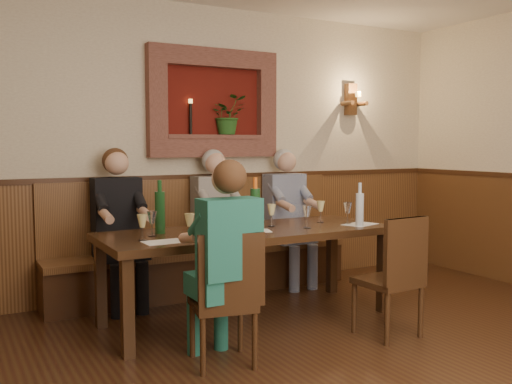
# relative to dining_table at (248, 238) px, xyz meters

# --- Properties ---
(room_shell) EXTENTS (6.04, 6.04, 2.82)m
(room_shell) POSITION_rel_dining_table_xyz_m (0.00, -1.85, 1.21)
(room_shell) COLOR #C5B495
(room_shell) RESTS_ON ground
(wainscoting) EXTENTS (6.02, 6.02, 1.15)m
(wainscoting) POSITION_rel_dining_table_xyz_m (0.00, -1.85, -0.09)
(wainscoting) COLOR #4C2C15
(wainscoting) RESTS_ON ground
(wall_niche) EXTENTS (1.36, 0.30, 1.06)m
(wall_niche) POSITION_rel_dining_table_xyz_m (0.24, 1.09, 1.13)
(wall_niche) COLOR #57120C
(wall_niche) RESTS_ON ground
(wall_sconce) EXTENTS (0.25, 0.20, 0.35)m
(wall_sconce) POSITION_rel_dining_table_xyz_m (1.90, 1.08, 1.27)
(wall_sconce) COLOR #4C2C15
(wall_sconce) RESTS_ON ground
(dining_table) EXTENTS (2.40, 0.90, 0.75)m
(dining_table) POSITION_rel_dining_table_xyz_m (0.00, 0.00, 0.00)
(dining_table) COLOR black
(dining_table) RESTS_ON ground
(bench) EXTENTS (3.00, 0.45, 1.11)m
(bench) POSITION_rel_dining_table_xyz_m (0.00, 0.94, -0.35)
(bench) COLOR #381E0F
(bench) RESTS_ON ground
(chair_near_left) EXTENTS (0.47, 0.47, 0.89)m
(chair_near_left) POSITION_rel_dining_table_xyz_m (-0.60, -0.78, -0.42)
(chair_near_left) COLOR black
(chair_near_left) RESTS_ON ground
(chair_near_right) EXTENTS (0.43, 0.43, 0.92)m
(chair_near_right) POSITION_rel_dining_table_xyz_m (0.74, -0.87, -0.41)
(chair_near_right) COLOR black
(chair_near_right) RESTS_ON ground
(person_bench_left) EXTENTS (0.41, 0.51, 1.41)m
(person_bench_left) POSITION_rel_dining_table_xyz_m (-0.83, 0.84, -0.09)
(person_bench_left) COLOR black
(person_bench_left) RESTS_ON ground
(person_bench_mid) EXTENTS (0.41, 0.50, 1.40)m
(person_bench_mid) POSITION_rel_dining_table_xyz_m (0.12, 0.84, -0.10)
(person_bench_mid) COLOR #56514E
(person_bench_mid) RESTS_ON ground
(person_bench_right) EXTENTS (0.41, 0.50, 1.40)m
(person_bench_right) POSITION_rel_dining_table_xyz_m (0.92, 0.84, -0.10)
(person_bench_right) COLOR navy
(person_bench_right) RESTS_ON ground
(person_chair_front) EXTENTS (0.39, 0.48, 1.35)m
(person_chair_front) POSITION_rel_dining_table_xyz_m (-0.60, -0.78, -0.12)
(person_chair_front) COLOR #185356
(person_chair_front) RESTS_ON ground
(spittoon_bucket) EXTENTS (0.27, 0.27, 0.27)m
(spittoon_bucket) POSITION_rel_dining_table_xyz_m (-0.27, -0.15, 0.21)
(spittoon_bucket) COLOR red
(spittoon_bucket) RESTS_ON dining_table
(wine_bottle_green_a) EXTENTS (0.09, 0.09, 0.43)m
(wine_bottle_green_a) POSITION_rel_dining_table_xyz_m (0.01, -0.11, 0.26)
(wine_bottle_green_a) COLOR #19471E
(wine_bottle_green_a) RESTS_ON dining_table
(wine_bottle_green_b) EXTENTS (0.09, 0.09, 0.42)m
(wine_bottle_green_b) POSITION_rel_dining_table_xyz_m (-0.70, 0.15, 0.25)
(wine_bottle_green_b) COLOR #19471E
(wine_bottle_green_b) RESTS_ON dining_table
(water_bottle) EXTENTS (0.07, 0.07, 0.37)m
(water_bottle) POSITION_rel_dining_table_xyz_m (0.91, -0.30, 0.23)
(water_bottle) COLOR silver
(water_bottle) RESTS_ON dining_table
(tasting_sheet_a) EXTENTS (0.29, 0.21, 0.00)m
(tasting_sheet_a) POSITION_rel_dining_table_xyz_m (-0.81, -0.24, 0.08)
(tasting_sheet_a) COLOR white
(tasting_sheet_a) RESTS_ON dining_table
(tasting_sheet_b) EXTENTS (0.30, 0.25, 0.00)m
(tasting_sheet_b) POSITION_rel_dining_table_xyz_m (0.00, -0.10, 0.08)
(tasting_sheet_b) COLOR white
(tasting_sheet_b) RESTS_ON dining_table
(tasting_sheet_c) EXTENTS (0.34, 0.29, 0.00)m
(tasting_sheet_c) POSITION_rel_dining_table_xyz_m (0.99, -0.21, 0.08)
(tasting_sheet_c) COLOR white
(tasting_sheet_c) RESTS_ON dining_table
(tasting_sheet_d) EXTENTS (0.29, 0.24, 0.00)m
(tasting_sheet_d) POSITION_rel_dining_table_xyz_m (-0.20, -0.28, 0.08)
(tasting_sheet_d) COLOR white
(tasting_sheet_d) RESTS_ON dining_table
(wine_glass_0) EXTENTS (0.08, 0.08, 0.19)m
(wine_glass_0) POSITION_rel_dining_table_xyz_m (0.77, 0.08, 0.17)
(wine_glass_0) COLOR #E7D88A
(wine_glass_0) RESTS_ON dining_table
(wine_glass_1) EXTENTS (0.08, 0.08, 0.19)m
(wine_glass_1) POSITION_rel_dining_table_xyz_m (-0.30, 0.09, 0.17)
(wine_glass_1) COLOR white
(wine_glass_1) RESTS_ON dining_table
(wine_glass_2) EXTENTS (0.08, 0.08, 0.19)m
(wine_glass_2) POSITION_rel_dining_table_xyz_m (0.25, 0.06, 0.17)
(wine_glass_2) COLOR #E7D88A
(wine_glass_2) RESTS_ON dining_table
(wine_glass_3) EXTENTS (0.08, 0.08, 0.19)m
(wine_glass_3) POSITION_rel_dining_table_xyz_m (0.46, -0.17, 0.17)
(wine_glass_3) COLOR white
(wine_glass_3) RESTS_ON dining_table
(wine_glass_4) EXTENTS (0.08, 0.08, 0.19)m
(wine_glass_4) POSITION_rel_dining_table_xyz_m (-0.27, -0.27, 0.17)
(wine_glass_4) COLOR #E7D88A
(wine_glass_4) RESTS_ON dining_table
(wine_glass_5) EXTENTS (0.08, 0.08, 0.19)m
(wine_glass_5) POSITION_rel_dining_table_xyz_m (-0.92, -0.10, 0.17)
(wine_glass_5) COLOR #E7D88A
(wine_glass_5) RESTS_ON dining_table
(wine_glass_6) EXTENTS (0.08, 0.08, 0.19)m
(wine_glass_6) POSITION_rel_dining_table_xyz_m (-0.02, -0.21, 0.17)
(wine_glass_6) COLOR #E7D88A
(wine_glass_6) RESTS_ON dining_table
(wine_glass_7) EXTENTS (0.08, 0.08, 0.19)m
(wine_glass_7) POSITION_rel_dining_table_xyz_m (-0.60, -0.22, 0.17)
(wine_glass_7) COLOR #E7D88A
(wine_glass_7) RESTS_ON dining_table
(wine_glass_8) EXTENTS (0.08, 0.08, 0.19)m
(wine_glass_8) POSITION_rel_dining_table_xyz_m (0.91, -0.14, 0.17)
(wine_glass_8) COLOR white
(wine_glass_8) RESTS_ON dining_table
(wine_glass_9) EXTENTS (0.08, 0.08, 0.19)m
(wine_glass_9) POSITION_rel_dining_table_xyz_m (-0.80, 0.05, 0.17)
(wine_glass_9) COLOR white
(wine_glass_9) RESTS_ON dining_table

